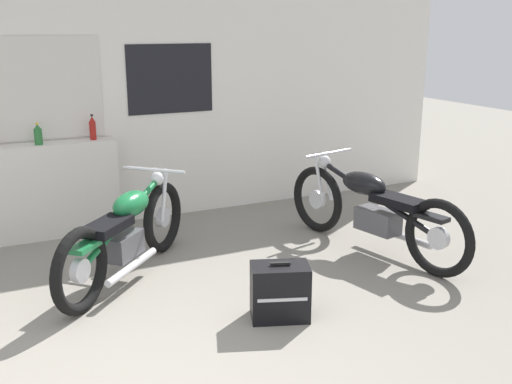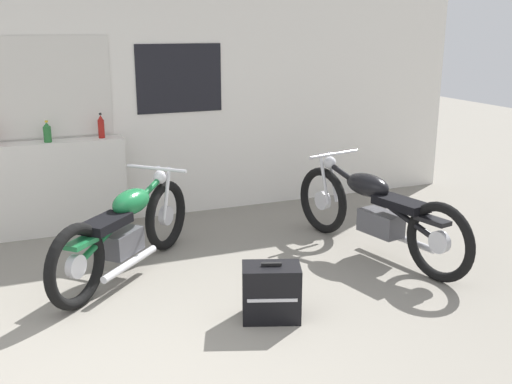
# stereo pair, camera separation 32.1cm
# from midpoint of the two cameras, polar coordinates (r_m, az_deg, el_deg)

# --- Properties ---
(wall_back) EXTENTS (10.00, 0.07, 2.80)m
(wall_back) POSITION_cam_midpoint_polar(r_m,az_deg,el_deg) (6.68, -20.94, 8.04)
(wall_back) COLOR silver
(wall_back) RESTS_ON ground_plane
(sill_counter) EXTENTS (1.91, 0.28, 1.00)m
(sill_counter) POSITION_cam_midpoint_polar(r_m,az_deg,el_deg) (6.65, -22.50, -0.12)
(sill_counter) COLOR silver
(sill_counter) RESTS_ON ground_plane
(bottle_center) EXTENTS (0.08, 0.08, 0.22)m
(bottle_center) POSITION_cam_midpoint_polar(r_m,az_deg,el_deg) (6.50, -21.39, 5.08)
(bottle_center) COLOR #23662D
(bottle_center) RESTS_ON sill_counter
(bottle_right_center) EXTENTS (0.07, 0.07, 0.27)m
(bottle_right_center) POSITION_cam_midpoint_polar(r_m,az_deg,el_deg) (6.60, -16.66, 5.81)
(bottle_right_center) COLOR maroon
(bottle_right_center) RESTS_ON sill_counter
(motorcycle_black) EXTENTS (0.75, 2.22, 0.91)m
(motorcycle_black) POSITION_cam_midpoint_polar(r_m,az_deg,el_deg) (5.91, 9.54, -1.64)
(motorcycle_black) COLOR black
(motorcycle_black) RESTS_ON ground_plane
(motorcycle_green) EXTENTS (1.51, 1.56, 0.87)m
(motorcycle_green) POSITION_cam_midpoint_polar(r_m,az_deg,el_deg) (5.38, -13.94, -3.83)
(motorcycle_green) COLOR black
(motorcycle_green) RESTS_ON ground_plane
(hard_case_black) EXTENTS (0.51, 0.41, 0.46)m
(hard_case_black) POSITION_cam_midpoint_polar(r_m,az_deg,el_deg) (4.60, 0.27, -9.50)
(hard_case_black) COLOR black
(hard_case_black) RESTS_ON ground_plane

